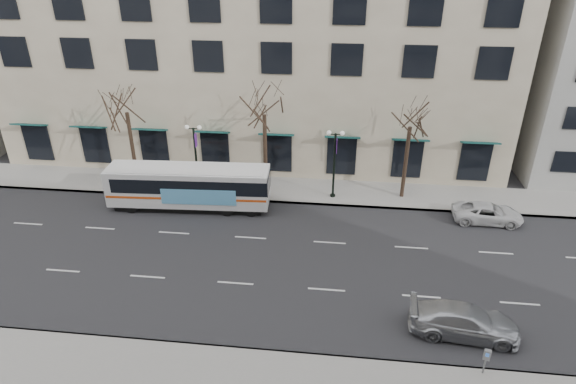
# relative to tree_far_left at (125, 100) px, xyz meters

# --- Properties ---
(ground) EXTENTS (160.00, 160.00, 0.00)m
(ground) POSITION_rel_tree_far_left_xyz_m (10.00, -8.80, -6.70)
(ground) COLOR black
(ground) RESTS_ON ground
(sidewalk_far) EXTENTS (80.00, 4.00, 0.15)m
(sidewalk_far) POSITION_rel_tree_far_left_xyz_m (15.00, 0.20, -6.62)
(sidewalk_far) COLOR gray
(sidewalk_far) RESTS_ON ground
(building_hotel) EXTENTS (40.00, 20.00, 24.00)m
(building_hotel) POSITION_rel_tree_far_left_xyz_m (8.00, 12.20, 5.30)
(building_hotel) COLOR tan
(building_hotel) RESTS_ON ground
(tree_far_left) EXTENTS (3.60, 3.60, 8.34)m
(tree_far_left) POSITION_rel_tree_far_left_xyz_m (0.00, 0.00, 0.00)
(tree_far_left) COLOR black
(tree_far_left) RESTS_ON ground
(tree_far_mid) EXTENTS (3.60, 3.60, 8.55)m
(tree_far_mid) POSITION_rel_tree_far_left_xyz_m (10.00, 0.00, 0.21)
(tree_far_mid) COLOR black
(tree_far_mid) RESTS_ON ground
(tree_far_right) EXTENTS (3.60, 3.60, 8.06)m
(tree_far_right) POSITION_rel_tree_far_left_xyz_m (20.00, 0.00, -0.28)
(tree_far_right) COLOR black
(tree_far_right) RESTS_ON ground
(lamp_post_left) EXTENTS (1.22, 0.45, 5.21)m
(lamp_post_left) POSITION_rel_tree_far_left_xyz_m (5.01, -0.60, -3.75)
(lamp_post_left) COLOR black
(lamp_post_left) RESTS_ON ground
(lamp_post_right) EXTENTS (1.22, 0.45, 5.21)m
(lamp_post_right) POSITION_rel_tree_far_left_xyz_m (15.01, -0.60, -3.75)
(lamp_post_right) COLOR black
(lamp_post_right) RESTS_ON ground
(city_bus) EXTENTS (11.25, 3.00, 3.02)m
(city_bus) POSITION_rel_tree_far_left_xyz_m (5.17, -3.00, -5.05)
(city_bus) COLOR silver
(city_bus) RESTS_ON ground
(silver_car) EXTENTS (5.28, 2.51, 1.49)m
(silver_car) POSITION_rel_tree_far_left_xyz_m (21.57, -13.60, -5.96)
(silver_car) COLOR #B5B8BD
(silver_car) RESTS_ON ground
(white_pickup) EXTENTS (4.57, 2.19, 1.26)m
(white_pickup) POSITION_rel_tree_far_left_xyz_m (25.32, -2.72, -6.07)
(white_pickup) COLOR silver
(white_pickup) RESTS_ON ground
(pay_station) EXTENTS (0.32, 0.25, 1.30)m
(pay_station) POSITION_rel_tree_far_left_xyz_m (21.92, -16.10, -5.61)
(pay_station) COLOR gray
(pay_station) RESTS_ON sidewalk_near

